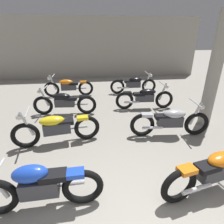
% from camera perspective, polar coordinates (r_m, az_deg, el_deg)
% --- Properties ---
extents(back_wall, '(12.97, 0.24, 3.60)m').
position_cam_1_polar(back_wall, '(11.94, -4.85, 19.33)').
color(back_wall, '#9E998E').
rests_on(back_wall, ground).
extents(support_pillar, '(0.36, 0.36, 3.20)m').
position_cam_1_polar(support_pillar, '(6.05, 29.40, 10.79)').
color(support_pillar, '#9E998E').
rests_on(support_pillar, ground).
extents(motorcycle_left_row_0, '(1.97, 0.48, 0.88)m').
position_cam_1_polar(motorcycle_left_row_0, '(3.21, -21.92, -20.76)').
color(motorcycle_left_row_0, black).
rests_on(motorcycle_left_row_0, ground).
extents(motorcycle_left_row_1, '(2.16, 0.69, 0.97)m').
position_cam_1_polar(motorcycle_left_row_1, '(4.77, -17.05, -4.66)').
color(motorcycle_left_row_1, black).
rests_on(motorcycle_left_row_1, ground).
extents(motorcycle_left_row_2, '(2.17, 0.68, 0.97)m').
position_cam_1_polar(motorcycle_left_row_2, '(6.48, -14.74, 3.06)').
color(motorcycle_left_row_2, black).
rests_on(motorcycle_left_row_2, ground).
extents(motorcycle_left_row_3, '(2.17, 0.68, 0.97)m').
position_cam_1_polar(motorcycle_left_row_3, '(8.41, -13.51, 7.81)').
color(motorcycle_left_row_3, black).
rests_on(motorcycle_left_row_3, ground).
extents(motorcycle_right_row_0, '(2.15, 0.78, 0.97)m').
position_cam_1_polar(motorcycle_right_row_0, '(3.75, 29.97, -15.38)').
color(motorcycle_right_row_0, black).
rests_on(motorcycle_right_row_0, ground).
extents(motorcycle_right_row_1, '(2.17, 0.68, 0.97)m').
position_cam_1_polar(motorcycle_right_row_1, '(5.16, 17.88, -2.59)').
color(motorcycle_right_row_1, black).
rests_on(motorcycle_right_row_1, ground).
extents(motorcycle_right_row_2, '(2.17, 0.68, 0.97)m').
position_cam_1_polar(motorcycle_right_row_2, '(6.86, 10.32, 4.60)').
color(motorcycle_right_row_2, black).
rests_on(motorcycle_right_row_2, ground).
extents(motorcycle_right_row_3, '(2.17, 0.68, 0.97)m').
position_cam_1_polar(motorcycle_right_row_3, '(8.67, 6.78, 8.73)').
color(motorcycle_right_row_3, black).
rests_on(motorcycle_right_row_3, ground).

